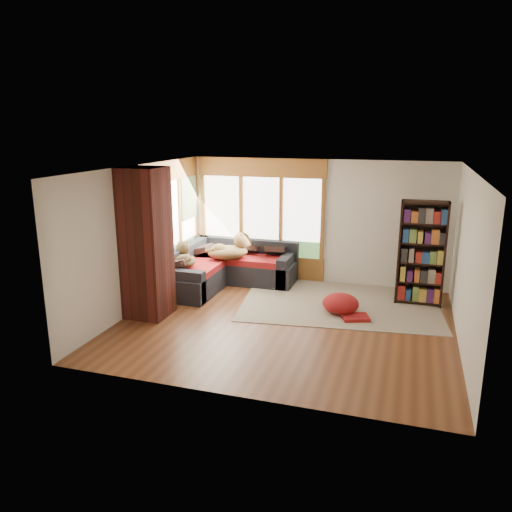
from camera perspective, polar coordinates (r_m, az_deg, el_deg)
The scene contains 17 objects.
floor at distance 8.60m, azimuth 3.41°, elevation -7.63°, with size 5.50×5.50×0.00m, color #572E18.
ceiling at distance 7.98m, azimuth 3.70°, elevation 9.91°, with size 5.50×5.50×0.00m, color white.
wall_back at distance 10.58m, azimuth 6.84°, elevation 3.91°, with size 5.50×0.04×2.60m, color silver.
wall_front at distance 5.90m, azimuth -2.37°, elevation -4.77°, with size 5.50×0.04×2.60m, color silver.
wall_left at distance 9.23m, azimuth -13.27°, elevation 2.02°, with size 0.04×5.00×2.60m, color silver.
wall_right at distance 8.02m, azimuth 22.99°, elevation -0.67°, with size 0.04×5.00×2.60m, color silver.
windows_back at distance 10.83m, azimuth 0.55°, elevation 4.53°, with size 2.82×0.10×1.90m.
windows_left at distance 10.23m, azimuth -9.75°, elevation 3.72°, with size 0.10×2.62×1.90m.
roller_blind at distance 10.88m, azimuth -7.71°, elevation 6.59°, with size 0.03×0.72×0.90m, color #6B885D.
brick_chimney at distance 8.76m, azimuth -12.45°, elevation 1.40°, with size 0.70×0.70×2.60m, color #471914.
sectional_sofa at distance 10.60m, azimuth -4.59°, elevation -1.55°, with size 2.20×2.20×0.80m.
area_rug at distance 9.73m, azimuth 9.55°, elevation -5.07°, with size 3.62×2.77×0.01m, color beige.
bookshelf at distance 9.67m, azimuth 18.38°, elevation 0.27°, with size 0.84×0.28×1.96m.
pouf at distance 9.08m, azimuth 9.64°, elevation -5.29°, with size 0.65×0.65×0.35m, color maroon.
dog_tan at distance 10.34m, azimuth -2.85°, elevation 0.80°, with size 0.99×0.90×0.48m.
dog_brindle at distance 9.93m, azimuth -8.24°, elevation -0.20°, with size 0.72×0.82×0.40m.
throw_pillows at distance 10.50m, azimuth -4.07°, elevation 0.88°, with size 1.98×1.68×0.45m.
Camera 1 is at (1.90, -7.72, 3.27)m, focal length 35.00 mm.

